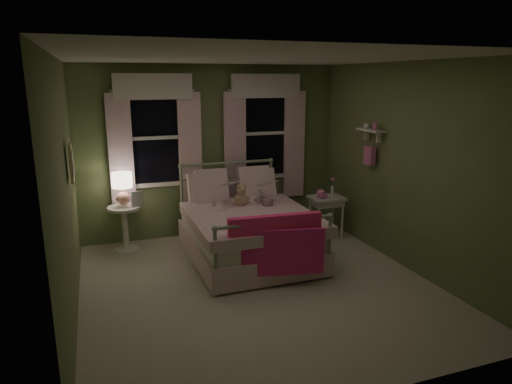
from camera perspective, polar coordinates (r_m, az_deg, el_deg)
name	(u,v)px	position (r m, az deg, el deg)	size (l,w,h in m)	color
room_shell	(259,179)	(5.09, 0.32, 1.66)	(4.20, 4.20, 4.20)	beige
bed	(247,230)	(6.23, -1.09, -4.77)	(1.58, 2.04, 1.18)	white
pink_throw	(276,238)	(5.24, 2.51, -5.83)	(1.10, 0.30, 0.71)	#FF3175
child_left	(219,186)	(6.39, -4.70, 0.81)	(0.27, 0.18, 0.73)	#F7D1DD
child_right	(256,182)	(6.55, 0.03, 1.28)	(0.37, 0.29, 0.75)	#F7D1DD
book_left	(223,188)	(6.15, -4.10, 0.55)	(0.20, 0.27, 0.03)	beige
book_right	(262,187)	(6.33, 0.80, 0.57)	(0.20, 0.27, 0.02)	beige
teddy_bear	(241,197)	(6.35, -1.86, -0.57)	(0.23, 0.19, 0.32)	tan
nightstand_left	(125,222)	(6.70, -16.07, -3.66)	(0.46, 0.46, 0.65)	white
table_lamp	(122,185)	(6.56, -16.38, 0.80)	(0.28, 0.28, 0.46)	#E59887
book_nightstand	(132,207)	(6.56, -15.29, -1.80)	(0.16, 0.22, 0.02)	beige
nightstand_right	(326,203)	(7.01, 8.79, -1.38)	(0.50, 0.40, 0.64)	white
pink_toy	(321,194)	(6.92, 8.13, -0.21)	(0.14, 0.18, 0.14)	pink
bud_vase	(332,186)	(7.05, 9.53, 0.68)	(0.06, 0.06, 0.28)	white
window_left	(155,133)	(6.80, -12.47, 7.20)	(1.34, 0.13, 1.96)	black
window_right	(265,129)	(7.21, 1.15, 7.89)	(1.34, 0.13, 1.96)	black
wall_shelf	(370,143)	(6.53, 14.07, 5.97)	(0.15, 0.50, 0.60)	white
framed_picture	(71,163)	(5.35, -22.07, 3.42)	(0.03, 0.32, 0.42)	beige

